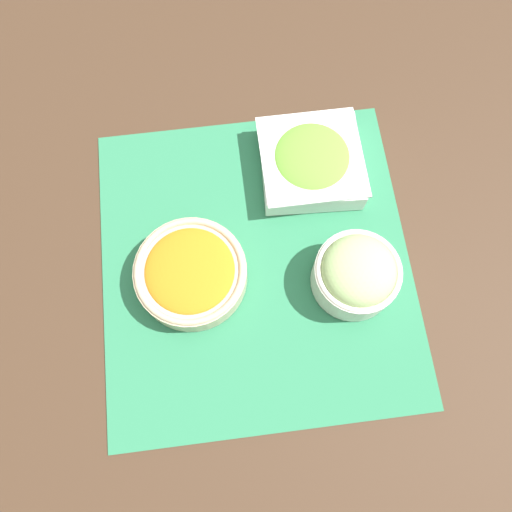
# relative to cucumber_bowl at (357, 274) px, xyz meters

# --- Properties ---
(ground_plane) EXTENTS (3.00, 3.00, 0.00)m
(ground_plane) POSITION_rel_cucumber_bowl_xyz_m (0.05, 0.14, -0.05)
(ground_plane) COLOR #422D1E
(placemat) EXTENTS (0.49, 0.46, 0.00)m
(placemat) POSITION_rel_cucumber_bowl_xyz_m (0.05, 0.14, -0.04)
(placemat) COLOR #2D7A51
(placemat) RESTS_ON ground_plane
(cucumber_bowl) EXTENTS (0.12, 0.12, 0.08)m
(cucumber_bowl) POSITION_rel_cucumber_bowl_xyz_m (0.00, 0.00, 0.00)
(cucumber_bowl) COLOR silver
(cucumber_bowl) RESTS_ON placemat
(carrot_bowl) EXTENTS (0.16, 0.16, 0.05)m
(carrot_bowl) POSITION_rel_cucumber_bowl_xyz_m (0.03, 0.23, -0.01)
(carrot_bowl) COLOR #C6B28E
(carrot_bowl) RESTS_ON placemat
(lettuce_bowl) EXTENTS (0.16, 0.16, 0.05)m
(lettuce_bowl) POSITION_rel_cucumber_bowl_xyz_m (0.19, 0.03, -0.01)
(lettuce_bowl) COLOR white
(lettuce_bowl) RESTS_ON placemat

